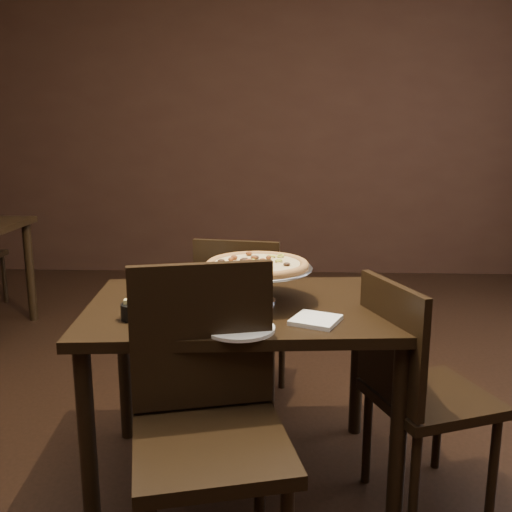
{
  "coord_description": "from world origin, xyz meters",
  "views": [
    {
      "loc": [
        0.19,
        -2.07,
        1.38
      ],
      "look_at": [
        0.1,
        0.07,
        0.91
      ],
      "focal_mm": 40.0,
      "sensor_mm": 36.0,
      "label": 1
    }
  ],
  "objects": [
    {
      "name": "pizza_stand",
      "position": [
        0.11,
        0.05,
        0.88
      ],
      "size": [
        0.43,
        0.43,
        0.18
      ],
      "color": "silver",
      "rests_on": "dining_table"
    },
    {
      "name": "plate_near",
      "position": [
        0.06,
        -0.28,
        0.74
      ],
      "size": [
        0.24,
        0.24,
        0.01
      ],
      "primitive_type": "cylinder",
      "color": "white",
      "rests_on": "dining_table"
    },
    {
      "name": "napkin_stack",
      "position": [
        0.32,
        -0.19,
        0.74
      ],
      "size": [
        0.2,
        0.2,
        0.02
      ],
      "primitive_type": "cube",
      "rotation": [
        0.0,
        0.0,
        -0.41
      ],
      "color": "white",
      "rests_on": "dining_table"
    },
    {
      "name": "plate_left",
      "position": [
        -0.28,
        0.16,
        0.74
      ],
      "size": [
        0.27,
        0.27,
        0.01
      ],
      "primitive_type": "cylinder",
      "color": "white",
      "rests_on": "dining_table"
    },
    {
      "name": "parmesan_shaker",
      "position": [
        -0.02,
        -0.2,
        0.79
      ],
      "size": [
        0.06,
        0.06,
        0.11
      ],
      "color": "beige",
      "rests_on": "dining_table"
    },
    {
      "name": "room",
      "position": [
        0.06,
        0.03,
        1.4
      ],
      "size": [
        6.04,
        7.04,
        2.84
      ],
      "color": "black",
      "rests_on": "ground"
    },
    {
      "name": "chair_near",
      "position": [
        -0.02,
        -0.47,
        0.53
      ],
      "size": [
        0.55,
        0.55,
        0.98
      ],
      "rotation": [
        0.0,
        0.0,
        0.24
      ],
      "color": "black",
      "rests_on": "ground"
    },
    {
      "name": "pepper_flake_shaker",
      "position": [
        -0.16,
        -0.11,
        0.78
      ],
      "size": [
        0.05,
        0.05,
        0.09
      ],
      "color": "maroon",
      "rests_on": "dining_table"
    },
    {
      "name": "chair_far",
      "position": [
        0.01,
        0.64,
        0.48
      ],
      "size": [
        0.47,
        0.47,
        0.88
      ],
      "rotation": [
        0.0,
        0.0,
        2.98
      ],
      "color": "black",
      "rests_on": "ground"
    },
    {
      "name": "packet_caddy",
      "position": [
        -0.32,
        -0.18,
        0.77
      ],
      "size": [
        0.09,
        0.09,
        0.07
      ],
      "rotation": [
        0.0,
        0.0,
        0.07
      ],
      "color": "black",
      "rests_on": "dining_table"
    },
    {
      "name": "serving_spatula",
      "position": [
        0.17,
        -0.06,
        0.87
      ],
      "size": [
        0.14,
        0.14,
        0.02
      ],
      "rotation": [
        0.0,
        0.0,
        -0.43
      ],
      "color": "silver",
      "rests_on": "pizza_stand"
    },
    {
      "name": "chair_side",
      "position": [
        0.69,
        -0.12,
        0.48
      ],
      "size": [
        0.52,
        0.52,
        0.87
      ],
      "rotation": [
        0.0,
        0.0,
        1.93
      ],
      "color": "black",
      "rests_on": "ground"
    },
    {
      "name": "dining_table",
      "position": [
        0.05,
        0.02,
        0.64
      ],
      "size": [
        1.23,
        0.87,
        0.73
      ],
      "rotation": [
        0.0,
        0.0,
        0.08
      ],
      "color": "black",
      "rests_on": "ground"
    }
  ]
}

